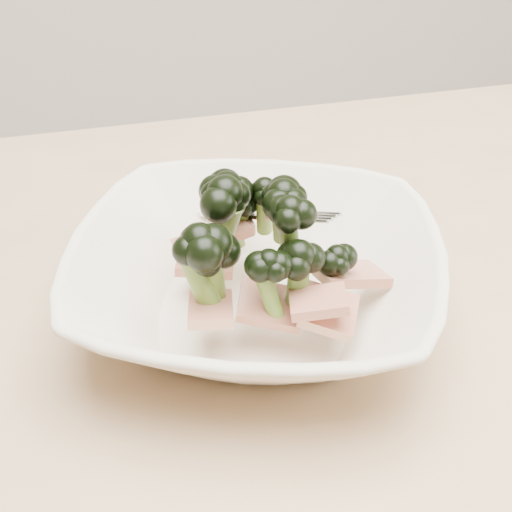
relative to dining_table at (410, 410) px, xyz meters
name	(u,v)px	position (x,y,z in m)	size (l,w,h in m)	color
dining_table	(410,410)	(0.00, 0.00, 0.00)	(1.20, 0.80, 0.75)	tan
broccoli_dish	(255,272)	(-0.12, 0.03, 0.14)	(0.33, 0.33, 0.11)	beige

